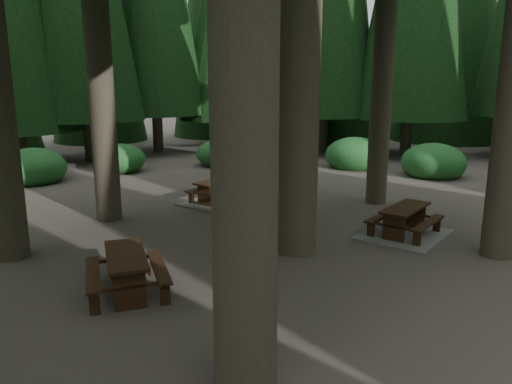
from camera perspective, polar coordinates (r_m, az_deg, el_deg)
ground at (r=10.18m, az=1.90°, el=-7.94°), size 80.00×80.00×0.00m
picnic_table_a at (r=12.20m, az=16.60°, el=-3.78°), size 2.47×2.22×0.70m
picnic_table_b at (r=8.88m, az=-14.59°, el=-8.30°), size 1.78×1.98×0.72m
picnic_table_c at (r=14.76m, az=-4.20°, el=-0.40°), size 2.45×2.21×0.69m
picnic_table_d at (r=17.01m, az=-0.33°, el=2.34°), size 2.09×1.91×0.74m
shrub_ring at (r=11.02m, az=2.36°, el=-4.09°), size 23.86×24.64×1.49m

